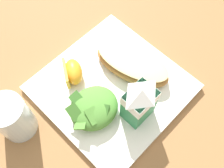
{
  "coord_description": "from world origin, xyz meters",
  "views": [
    {
      "loc": [
        0.18,
        0.17,
        0.52
      ],
      "look_at": [
        0.0,
        0.0,
        0.03
      ],
      "focal_mm": 42.24,
      "sensor_mm": 36.0,
      "label": 1
    }
  ],
  "objects_px": {
    "white_plate": "(112,88)",
    "green_salad_pile": "(94,108)",
    "cheesy_pizza_bread": "(132,63)",
    "orange_wedge_front": "(73,72)",
    "milk_carton": "(139,102)",
    "drinking_clear_cup": "(13,118)"
  },
  "relations": [
    {
      "from": "cheesy_pizza_bread",
      "to": "orange_wedge_front",
      "type": "height_order",
      "value": "orange_wedge_front"
    },
    {
      "from": "orange_wedge_front",
      "to": "drinking_clear_cup",
      "type": "xyz_separation_m",
      "value": [
        0.15,
        0.0,
        0.01
      ]
    },
    {
      "from": "orange_wedge_front",
      "to": "white_plate",
      "type": "bearing_deg",
      "value": 118.49
    },
    {
      "from": "white_plate",
      "to": "orange_wedge_front",
      "type": "bearing_deg",
      "value": -61.51
    },
    {
      "from": "white_plate",
      "to": "orange_wedge_front",
      "type": "xyz_separation_m",
      "value": [
        0.04,
        -0.08,
        0.03
      ]
    },
    {
      "from": "white_plate",
      "to": "orange_wedge_front",
      "type": "distance_m",
      "value": 0.09
    },
    {
      "from": "green_salad_pile",
      "to": "orange_wedge_front",
      "type": "height_order",
      "value": "green_salad_pile"
    },
    {
      "from": "cheesy_pizza_bread",
      "to": "drinking_clear_cup",
      "type": "distance_m",
      "value": 0.26
    },
    {
      "from": "green_salad_pile",
      "to": "milk_carton",
      "type": "relative_size",
      "value": 0.99
    },
    {
      "from": "green_salad_pile",
      "to": "cheesy_pizza_bread",
      "type": "bearing_deg",
      "value": -172.64
    },
    {
      "from": "cheesy_pizza_bread",
      "to": "drinking_clear_cup",
      "type": "xyz_separation_m",
      "value": [
        0.25,
        -0.07,
        0.02
      ]
    },
    {
      "from": "green_salad_pile",
      "to": "milk_carton",
      "type": "xyz_separation_m",
      "value": [
        -0.06,
        0.06,
        0.04
      ]
    },
    {
      "from": "white_plate",
      "to": "green_salad_pile",
      "type": "bearing_deg",
      "value": 12.59
    },
    {
      "from": "cheesy_pizza_bread",
      "to": "orange_wedge_front",
      "type": "distance_m",
      "value": 0.13
    },
    {
      "from": "white_plate",
      "to": "green_salad_pile",
      "type": "relative_size",
      "value": 2.58
    },
    {
      "from": "white_plate",
      "to": "milk_carton",
      "type": "relative_size",
      "value": 2.55
    },
    {
      "from": "milk_carton",
      "to": "orange_wedge_front",
      "type": "distance_m",
      "value": 0.16
    },
    {
      "from": "white_plate",
      "to": "milk_carton",
      "type": "xyz_separation_m",
      "value": [
        0.01,
        0.08,
        0.07
      ]
    },
    {
      "from": "milk_carton",
      "to": "orange_wedge_front",
      "type": "relative_size",
      "value": 1.57
    },
    {
      "from": "white_plate",
      "to": "orange_wedge_front",
      "type": "relative_size",
      "value": 4.0
    },
    {
      "from": "cheesy_pizza_bread",
      "to": "drinking_clear_cup",
      "type": "relative_size",
      "value": 1.82
    },
    {
      "from": "white_plate",
      "to": "cheesy_pizza_bread",
      "type": "relative_size",
      "value": 1.52
    }
  ]
}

